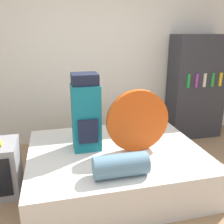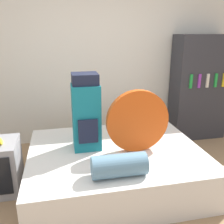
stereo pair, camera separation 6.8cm
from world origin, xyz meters
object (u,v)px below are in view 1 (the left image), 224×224
(backpack, at_px, (86,113))
(tent_bag, at_px, (137,121))
(sleeping_roll, at_px, (121,165))
(bookshelf, at_px, (196,87))

(backpack, xyz_separation_m, tent_bag, (0.54, -0.19, -0.07))
(sleeping_roll, relative_size, bookshelf, 0.31)
(tent_bag, xyz_separation_m, sleeping_roll, (-0.32, -0.48, -0.24))
(tent_bag, distance_m, sleeping_roll, 0.62)
(backpack, distance_m, bookshelf, 2.19)
(tent_bag, relative_size, bookshelf, 0.42)
(sleeping_roll, bearing_deg, backpack, 108.43)
(tent_bag, height_order, bookshelf, bookshelf)
(bookshelf, bearing_deg, tent_bag, -140.73)
(backpack, relative_size, sleeping_roll, 1.68)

